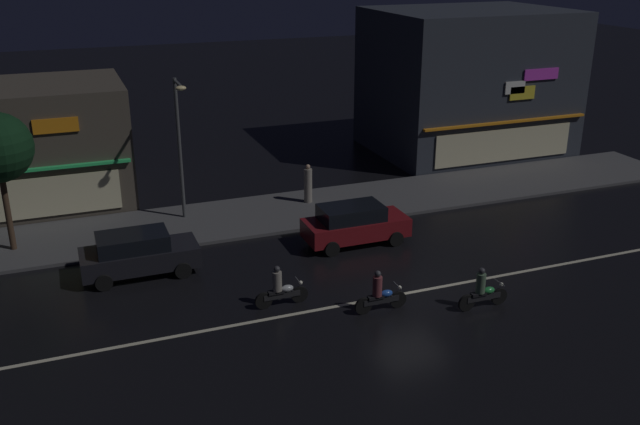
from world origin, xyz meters
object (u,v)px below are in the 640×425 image
Objects in this scene: streetlamp_mid at (180,137)px; motorcycle_lead at (380,294)px; motorcycle_following at (280,289)px; traffic_cone at (159,250)px; motorcycle_opposite_lane at (482,291)px; parked_car_near_kerb at (138,253)px; parked_car_trailing at (355,224)px; pedestrian_on_sidewalk at (308,185)px.

streetlamp_mid is 11.94m from motorcycle_lead.
motorcycle_following reaches higher than traffic_cone.
parked_car_near_kerb is at bearing -39.78° from motorcycle_opposite_lane.
parked_car_trailing reaches higher than motorcycle_opposite_lane.
streetlamp_mid reaches higher than parked_car_trailing.
motorcycle_opposite_lane is (3.36, -1.04, 0.00)m from motorcycle_lead.
pedestrian_on_sidewalk is at bearing -87.47° from parked_car_trailing.
parked_car_near_kerb reaches higher than motorcycle_lead.
parked_car_near_kerb is 1.00× the size of parked_car_trailing.
motorcycle_lead is at bearing -66.50° from streetlamp_mid.
parked_car_near_kerb is 1.80m from traffic_cone.
motorcycle_lead is (-1.52, -5.62, -0.24)m from parked_car_trailing.
parked_car_near_kerb reaches higher than motorcycle_opposite_lane.
pedestrian_on_sidewalk reaches higher than parked_car_near_kerb.
traffic_cone is at bearing -47.47° from motorcycle_opposite_lane.
motorcycle_following is at bearing -60.02° from traffic_cone.
motorcycle_lead is 3.39m from motorcycle_following.
parked_car_trailing reaches higher than motorcycle_following.
streetlamp_mid is 1.45× the size of parked_car_trailing.
parked_car_near_kerb is (-2.64, -4.76, -3.02)m from streetlamp_mid.
pedestrian_on_sidewalk is 0.98× the size of motorcycle_opposite_lane.
parked_car_near_kerb is at bearing -118.99° from streetlamp_mid.
pedestrian_on_sidewalk is at bearing 0.91° from streetlamp_mid.
streetlamp_mid reaches higher than motorcycle_lead.
motorcycle_lead is 3.45× the size of traffic_cone.
pedestrian_on_sidewalk is 10.06m from motorcycle_following.
motorcycle_lead is at bearing -48.89° from traffic_cone.
motorcycle_following is at bearing -80.14° from streetlamp_mid.
parked_car_trailing is (8.74, -0.16, 0.00)m from parked_car_near_kerb.
traffic_cone is (-1.69, -3.35, -3.61)m from streetlamp_mid.
streetlamp_mid is at bearing 61.01° from parked_car_near_kerb.
parked_car_near_kerb is 2.26× the size of motorcycle_lead.
pedestrian_on_sidewalk is 0.98× the size of motorcycle_lead.
motorcycle_lead and motorcycle_following have the same top height.
parked_car_trailing is at bearing -11.33° from traffic_cone.
motorcycle_following is (1.56, -8.98, -3.25)m from streetlamp_mid.
motorcycle_opposite_lane is at bearing 171.10° from motorcycle_lead.
motorcycle_opposite_lane is (10.57, -6.82, -0.24)m from parked_car_near_kerb.
motorcycle_lead is at bearing -34.68° from motorcycle_following.
parked_car_near_kerb reaches higher than traffic_cone.
traffic_cone is at bearing 112.48° from motorcycle_following.
pedestrian_on_sidewalk reaches higher than motorcycle_following.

